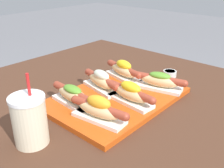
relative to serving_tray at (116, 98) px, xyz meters
The scene contains 10 objects.
patio_table 0.37m from the serving_tray, 75.55° to the left, with size 1.13×1.14×0.70m.
serving_tray is the anchor object (origin of this frame).
hot_dog_0 0.17m from the serving_tray, 157.06° to the right, with size 0.08×0.21×0.08m.
hot_dog_1 0.08m from the serving_tray, 95.47° to the right, with size 0.07×0.21×0.08m.
hot_dog_2 0.18m from the serving_tray, 29.01° to the right, with size 0.10×0.20×0.07m.
hot_dog_3 0.16m from the serving_tray, 154.34° to the left, with size 0.07×0.21×0.07m.
hot_dog_4 0.09m from the serving_tray, 86.39° to the left, with size 0.09×0.21×0.07m.
hot_dog_5 0.17m from the serving_tray, 30.35° to the left, with size 0.09×0.21×0.08m.
sauce_bowl 0.33m from the serving_tray, ahead, with size 0.06×0.06×0.02m.
drink_cup 0.34m from the serving_tray, behind, with size 0.09×0.09×0.20m.
Camera 1 is at (-0.65, -0.60, 1.14)m, focal length 42.00 mm.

